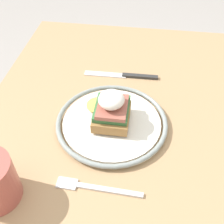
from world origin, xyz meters
TOP-DOWN VIEW (x-y plane):
  - dining_table at (0.00, 0.00)m, footprint 0.86×0.66m
  - plate at (0.00, 0.04)m, footprint 0.24×0.24m
  - sandwich at (0.00, 0.04)m, footprint 0.10×0.10m
  - fork at (-0.15, 0.05)m, footprint 0.02×0.15m
  - knife at (0.17, 0.02)m, footprint 0.02×0.19m

SIDE VIEW (x-z plane):
  - dining_table at x=0.00m, z-range 0.23..0.95m
  - fork at x=-0.15m, z-range 0.72..0.73m
  - knife at x=0.17m, z-range 0.72..0.73m
  - plate at x=0.00m, z-range 0.72..0.74m
  - sandwich at x=0.00m, z-range 0.73..0.81m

